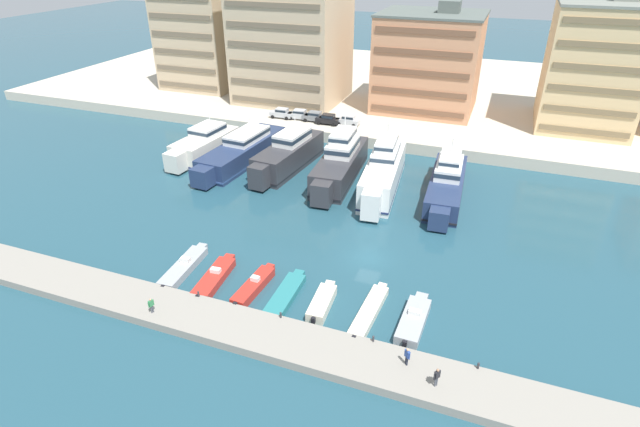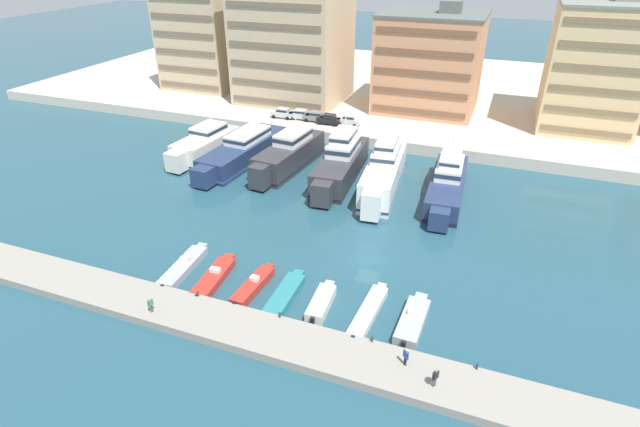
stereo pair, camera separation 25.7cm
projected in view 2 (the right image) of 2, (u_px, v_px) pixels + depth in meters
The scene contains 32 objects.
ground_plane at pixel (368, 258), 54.50m from camera, with size 400.00×400.00×0.00m, color #234C5B.
quay_promenade at pixel (453, 94), 108.12m from camera, with size 180.00×70.00×1.88m, color beige.
pier_dock at pixel (318, 350), 41.75m from camera, with size 120.00×4.90×0.83m, color gray.
yacht_ivory_far_left at pixel (205, 145), 78.95m from camera, with size 5.89×15.65×6.59m.
yacht_navy_left at pixel (243, 151), 77.06m from camera, with size 6.38×21.82×6.28m.
yacht_charcoal_mid_left at pixel (289, 154), 74.67m from camera, with size 5.81×18.15×7.24m.
yacht_charcoal_center_left at pixel (341, 162), 71.50m from camera, with size 5.74×19.83×8.47m.
yacht_white_center at pixel (384, 172), 68.36m from camera, with size 5.80×20.17×8.60m.
yacht_navy_center_right at pixel (447, 183), 66.45m from camera, with size 5.14×19.68×7.43m.
motorboat_grey_far_left at pixel (184, 266), 52.41m from camera, with size 2.34×8.41×1.31m.
motorboat_red_left at pixel (215, 277), 50.75m from camera, with size 2.44×7.70×1.30m.
motorboat_red_mid_left at pixel (253, 286), 49.40m from camera, with size 1.86×7.20×1.38m.
motorboat_teal_center_left at pixel (284, 296), 48.18m from camera, with size 2.03×8.24×0.81m.
motorboat_cream_center at pixel (321, 302), 47.08m from camera, with size 1.97×5.96×1.03m.
motorboat_cream_center_right at pixel (368, 312), 46.10m from camera, with size 1.92×8.56×0.85m.
motorboat_grey_mid_right at pixel (413, 320), 44.89m from camera, with size 2.22×7.31×1.43m.
car_silver_far_left at pixel (283, 113), 90.48m from camera, with size 4.13×1.99×1.80m.
car_silver_left at pixel (300, 114), 89.78m from camera, with size 4.18×2.08×1.80m.
car_grey_mid_left at pixel (315, 116), 88.74m from camera, with size 4.11×1.94×1.80m.
car_black_center_left at pixel (329, 119), 87.41m from camera, with size 4.12×1.97×1.80m.
car_silver_center at pixel (349, 120), 86.99m from camera, with size 4.12×1.97×1.80m.
apartment_block_far_left at pixel (202, 28), 105.01m from camera, with size 15.55×14.07×26.17m.
apartment_block_left at pixel (293, 27), 95.19m from camera, with size 20.11×17.46×29.50m.
apartment_block_mid_left at pixel (430, 62), 91.87m from camera, with size 18.39×16.07×19.36m.
apartment_block_center_left at pixel (594, 66), 82.65m from camera, with size 14.72×17.58×22.26m.
pedestrian_near_edge at pixel (435, 376), 37.40m from camera, with size 0.46×0.57×1.74m.
pedestrian_mid_deck at pixel (151, 304), 44.95m from camera, with size 0.32×0.59×1.58m.
pedestrian_far_side at pixel (406, 355), 39.30m from camera, with size 0.52×0.47×1.69m.
bollard_west at pixel (198, 293), 47.27m from camera, with size 0.20×0.20×0.61m.
bollard_west_mid at pixel (280, 315), 44.60m from camera, with size 0.20×0.20×0.61m.
bollard_east_mid at pixel (372, 339), 41.92m from camera, with size 0.20×0.20×0.61m.
bollard_east at pixel (477, 366), 39.24m from camera, with size 0.20×0.20×0.61m.
Camera 2 is at (11.24, -44.21, 30.68)m, focal length 28.00 mm.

